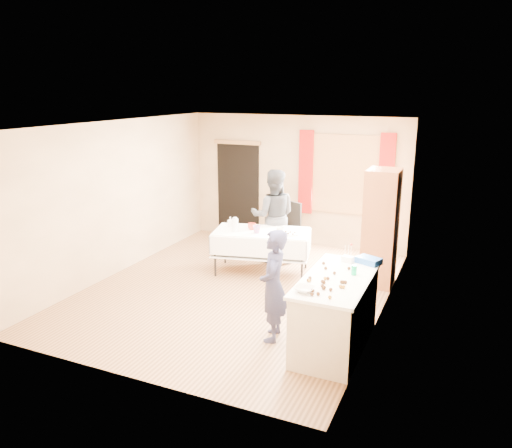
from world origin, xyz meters
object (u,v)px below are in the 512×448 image
at_px(counter, 336,312).
at_px(girl, 273,286).
at_px(woman, 273,216).
at_px(chair, 287,239).
at_px(cabinet, 381,228).
at_px(party_table, 261,248).

xyz_separation_m(counter, girl, (-0.78, -0.13, 0.27)).
bearing_deg(girl, woman, -171.57).
relative_size(chair, girl, 0.70).
bearing_deg(cabinet, girl, -109.89).
xyz_separation_m(chair, woman, (-0.09, -0.47, 0.56)).
bearing_deg(woman, girl, 90.91).
distance_m(cabinet, girl, 2.58).
height_order(cabinet, girl, cabinet).
height_order(counter, woman, woman).
xyz_separation_m(cabinet, girl, (-0.88, -2.42, -0.22)).
distance_m(girl, woman, 2.99).
height_order(cabinet, counter, cabinet).
bearing_deg(counter, cabinet, 87.49).
xyz_separation_m(cabinet, woman, (-1.99, 0.36, -0.09)).
relative_size(girl, woman, 0.84).
bearing_deg(chair, counter, -35.04).
bearing_deg(woman, party_table, 72.73).
bearing_deg(counter, party_table, 132.80).
bearing_deg(girl, party_table, -166.74).
distance_m(party_table, chair, 1.12).
xyz_separation_m(cabinet, party_table, (-1.95, -0.29, -0.50)).
relative_size(counter, girl, 1.13).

